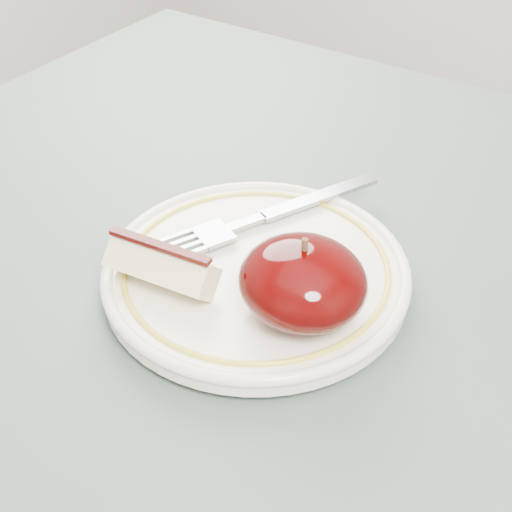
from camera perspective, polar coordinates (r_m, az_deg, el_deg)
The scene contains 5 objects.
table at distance 0.53m, azimuth 0.65°, elevation -14.38°, with size 0.90×0.90×0.75m.
plate at distance 0.50m, azimuth 0.00°, elevation -1.26°, with size 0.22×0.22×0.02m.
apple_half at distance 0.45m, azimuth 3.76°, elevation -2.06°, with size 0.08×0.08×0.06m.
apple_wedge at distance 0.47m, azimuth -7.56°, elevation -0.82°, with size 0.08×0.04×0.04m.
fork at distance 0.53m, azimuth 0.42°, elevation 3.08°, with size 0.10×0.19×0.00m.
Camera 1 is at (0.17, -0.27, 1.08)m, focal length 50.00 mm.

